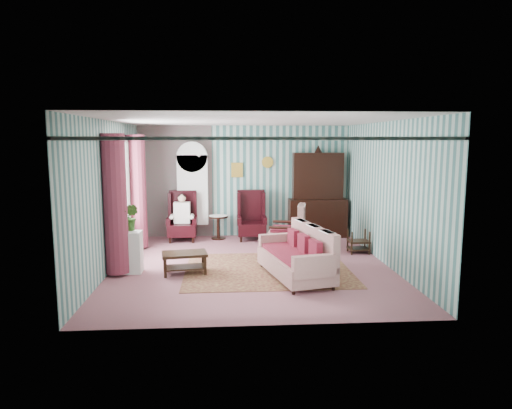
{
  "coord_description": "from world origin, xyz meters",
  "views": [
    {
      "loc": [
        -0.52,
        -8.95,
        2.53
      ],
      "look_at": [
        0.14,
        0.6,
        1.17
      ],
      "focal_mm": 32.0,
      "sensor_mm": 36.0,
      "label": 1
    }
  ],
  "objects": [
    {
      "name": "sofa",
      "position": [
        0.76,
        -0.84,
        0.54
      ],
      "size": [
        1.44,
        2.13,
        1.08
      ],
      "primitive_type": "cube",
      "rotation": [
        0.0,
        0.0,
        1.8
      ],
      "color": "#B3AD8B",
      "rests_on": "floor"
    },
    {
      "name": "floral_armchair",
      "position": [
        0.89,
        1.23,
        0.51
      ],
      "size": [
        0.95,
        1.04,
        1.02
      ],
      "primitive_type": "cube",
      "rotation": [
        0.0,
        0.0,
        1.35
      ],
      "color": "beige",
      "rests_on": "floor"
    },
    {
      "name": "dresser_hutch",
      "position": [
        1.9,
        2.72,
        1.18
      ],
      "size": [
        1.5,
        0.56,
        2.36
      ],
      "primitive_type": "cube",
      "color": "black",
      "rests_on": "floor"
    },
    {
      "name": "potted_plant_a",
      "position": [
        -2.45,
        -0.39,
        1.03
      ],
      "size": [
        0.5,
        0.47,
        0.45
      ],
      "primitive_type": "imported",
      "rotation": [
        0.0,
        0.0,
        -0.34
      ],
      "color": "#24581B",
      "rests_on": "plant_stand"
    },
    {
      "name": "floor",
      "position": [
        0.0,
        0.0,
        0.0
      ],
      "size": [
        6.0,
        6.0,
        0.0
      ],
      "primitive_type": "plane",
      "color": "#91545F",
      "rests_on": "ground"
    },
    {
      "name": "wingback_left",
      "position": [
        -1.6,
        2.45,
        0.62
      ],
      "size": [
        0.76,
        0.8,
        1.25
      ],
      "primitive_type": "cube",
      "color": "black",
      "rests_on": "floor"
    },
    {
      "name": "bookcase",
      "position": [
        -1.35,
        2.84,
        1.12
      ],
      "size": [
        0.8,
        0.28,
        2.24
      ],
      "primitive_type": "cube",
      "color": "white",
      "rests_on": "floor"
    },
    {
      "name": "nest_table",
      "position": [
        2.47,
        0.9,
        0.27
      ],
      "size": [
        0.45,
        0.38,
        0.54
      ],
      "primitive_type": "cube",
      "color": "black",
      "rests_on": "floor"
    },
    {
      "name": "room_shell",
      "position": [
        -0.62,
        0.18,
        2.01
      ],
      "size": [
        5.53,
        6.02,
        2.91
      ],
      "color": "#3B6C67",
      "rests_on": "ground"
    },
    {
      "name": "coffee_table",
      "position": [
        -1.3,
        -0.43,
        0.2
      ],
      "size": [
        0.91,
        0.65,
        0.41
      ],
      "primitive_type": "cube",
      "rotation": [
        0.0,
        0.0,
        0.15
      ],
      "color": "black",
      "rests_on": "floor"
    },
    {
      "name": "potted_plant_b",
      "position": [
        -2.32,
        -0.19,
        1.06
      ],
      "size": [
        0.35,
        0.32,
        0.52
      ],
      "primitive_type": "imported",
      "rotation": [
        0.0,
        0.0,
        -0.4
      ],
      "color": "#245A1C",
      "rests_on": "plant_stand"
    },
    {
      "name": "rug",
      "position": [
        0.3,
        -0.3,
        0.01
      ],
      "size": [
        3.2,
        2.6,
        0.01
      ],
      "primitive_type": "cube",
      "color": "#4B191A",
      "rests_on": "floor"
    },
    {
      "name": "potted_plant_c",
      "position": [
        -2.51,
        -0.24,
        0.99
      ],
      "size": [
        0.21,
        0.21,
        0.37
      ],
      "primitive_type": "imported",
      "rotation": [
        0.0,
        0.0,
        -0.0
      ],
      "color": "#1A541E",
      "rests_on": "plant_stand"
    },
    {
      "name": "plant_stand",
      "position": [
        -2.4,
        -0.3,
        0.4
      ],
      "size": [
        0.55,
        0.35,
        0.8
      ],
      "primitive_type": "cube",
      "color": "white",
      "rests_on": "floor"
    },
    {
      "name": "seated_woman",
      "position": [
        -1.6,
        2.45,
        0.59
      ],
      "size": [
        0.44,
        0.4,
        1.18
      ],
      "primitive_type": null,
      "color": "white",
      "rests_on": "floor"
    },
    {
      "name": "wingback_right",
      "position": [
        0.15,
        2.45,
        0.62
      ],
      "size": [
        0.76,
        0.8,
        1.25
      ],
      "primitive_type": "cube",
      "color": "black",
      "rests_on": "floor"
    },
    {
      "name": "round_side_table",
      "position": [
        -0.7,
        2.6,
        0.3
      ],
      "size": [
        0.5,
        0.5,
        0.6
      ],
      "primitive_type": "cylinder",
      "color": "black",
      "rests_on": "floor"
    }
  ]
}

